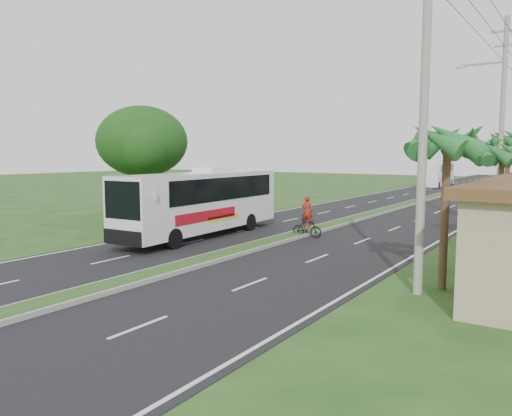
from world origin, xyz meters
The scene contains 14 objects.
ground centered at (0.00, 0.00, 0.00)m, with size 180.00×180.00×0.00m, color #1E4318.
road_asphalt centered at (0.00, 20.00, 0.01)m, with size 14.00×160.00×0.02m, color black.
median_strip centered at (0.00, 20.00, 0.10)m, with size 1.20×160.00×0.18m.
lane_edge_left centered at (-6.70, 20.00, 0.00)m, with size 0.12×160.00×0.01m, color silver.
lane_edge_right centered at (6.70, 20.00, 0.00)m, with size 0.12×160.00×0.01m, color silver.
palm_verge_a centered at (9.00, 3.00, 4.74)m, with size 2.40×2.40×5.45m.
palm_verge_b centered at (9.40, 12.00, 4.36)m, with size 2.40×2.40×5.05m.
palm_verge_c centered at (8.80, 19.00, 5.12)m, with size 2.40×2.40×5.85m.
shade_tree centered at (-12.11, 10.02, 5.03)m, with size 6.30×6.00×7.54m.
utility_pole_a centered at (8.50, 2.00, 5.67)m, with size 1.60×0.28×11.00m.
utility_pole_b centered at (8.47, 18.00, 6.26)m, with size 3.20×0.28×12.00m.
coach_bus_main centered at (-4.19, 6.79, 2.01)m, with size 2.83×11.40×3.66m.
coach_bus_far centered at (-4.14, 56.16, 1.73)m, with size 2.59×10.53×3.05m.
motorcyclist centered at (0.65, 9.47, 0.80)m, with size 1.64×0.58×2.20m.
Camera 1 is at (12.74, -13.53, 4.39)m, focal length 35.00 mm.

